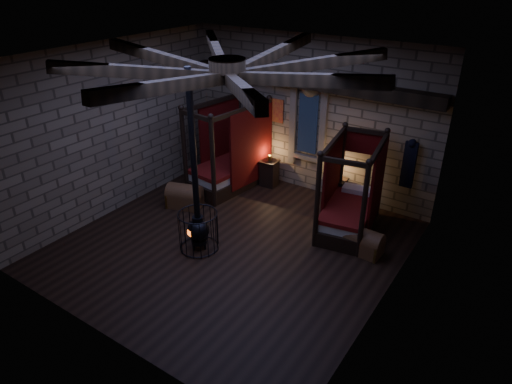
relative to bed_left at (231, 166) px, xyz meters
The scene contains 8 objects.
room 4.35m from the bed_left, 51.92° to the right, with size 7.02×7.02×4.29m.
bed_left is the anchor object (origin of this frame).
bed_right 3.75m from the bed_left, ahead, with size 1.44×2.27×2.21m.
trunk_left 1.74m from the bed_left, 98.57° to the right, with size 1.00×0.80×0.64m.
trunk_right 4.59m from the bed_left, 13.70° to the right, with size 0.83×0.55×0.59m.
nightstand_left 1.11m from the bed_left, 33.28° to the left, with size 0.51×0.49×0.93m.
nightstand_right 3.07m from the bed_left, 11.35° to the left, with size 0.47×0.45×0.82m.
stove 3.26m from the bed_left, 66.08° to the right, with size 0.88×0.88×4.05m.
Camera 1 is at (5.31, -6.94, 5.86)m, focal length 32.00 mm.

